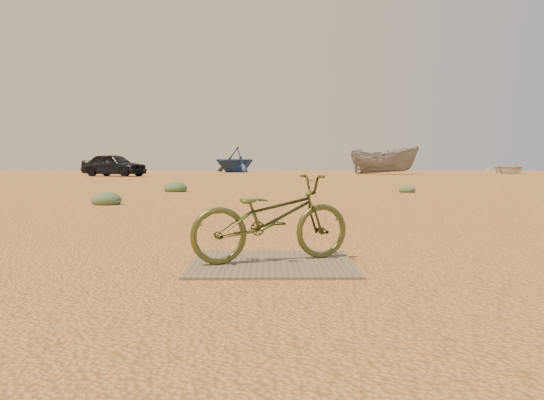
{
  "coord_description": "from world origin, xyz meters",
  "views": [
    {
      "loc": [
        0.24,
        -5.06,
        0.93
      ],
      "look_at": [
        0.27,
        -0.26,
        0.59
      ],
      "focal_mm": 35.0,
      "sensor_mm": 36.0,
      "label": 1
    }
  ],
  "objects_px": {
    "car": "(114,165)",
    "boat_far_left": "(235,160)",
    "bicycle": "(271,218)",
    "boat_mid_right": "(384,161)",
    "boat_far_right": "(508,168)",
    "plywood_board": "(272,263)"
  },
  "relations": [
    {
      "from": "boat_far_left",
      "to": "boat_mid_right",
      "type": "xyz_separation_m",
      "value": [
        12.83,
        -9.47,
        -0.15
      ]
    },
    {
      "from": "bicycle",
      "to": "plywood_board",
      "type": "bearing_deg",
      "value": 164.16
    },
    {
      "from": "bicycle",
      "to": "boat_far_left",
      "type": "height_order",
      "value": "boat_far_left"
    },
    {
      "from": "boat_far_left",
      "to": "car",
      "type": "bearing_deg",
      "value": -71.54
    },
    {
      "from": "plywood_board",
      "to": "boat_mid_right",
      "type": "relative_size",
      "value": 0.26
    },
    {
      "from": "boat_far_right",
      "to": "boat_far_left",
      "type": "bearing_deg",
      "value": 177.56
    },
    {
      "from": "boat_mid_right",
      "to": "plywood_board",
      "type": "bearing_deg",
      "value": -163.17
    },
    {
      "from": "bicycle",
      "to": "boat_far_left",
      "type": "relative_size",
      "value": 0.31
    },
    {
      "from": "bicycle",
      "to": "car",
      "type": "relative_size",
      "value": 0.33
    },
    {
      "from": "boat_far_left",
      "to": "plywood_board",
      "type": "bearing_deg",
      "value": -41.93
    },
    {
      "from": "plywood_board",
      "to": "bicycle",
      "type": "height_order",
      "value": "bicycle"
    },
    {
      "from": "car",
      "to": "boat_mid_right",
      "type": "bearing_deg",
      "value": -50.84
    },
    {
      "from": "boat_far_left",
      "to": "boat_far_right",
      "type": "relative_size",
      "value": 1.02
    },
    {
      "from": "boat_far_left",
      "to": "boat_mid_right",
      "type": "relative_size",
      "value": 0.84
    },
    {
      "from": "car",
      "to": "boat_mid_right",
      "type": "height_order",
      "value": "boat_mid_right"
    },
    {
      "from": "bicycle",
      "to": "car",
      "type": "distance_m",
      "value": 34.26
    },
    {
      "from": "boat_mid_right",
      "to": "boat_far_right",
      "type": "bearing_deg",
      "value": -41.85
    },
    {
      "from": "car",
      "to": "bicycle",
      "type": "bearing_deg",
      "value": -139.31
    },
    {
      "from": "plywood_board",
      "to": "bicycle",
      "type": "relative_size",
      "value": 0.98
    },
    {
      "from": "plywood_board",
      "to": "boat_far_left",
      "type": "height_order",
      "value": "boat_far_left"
    },
    {
      "from": "car",
      "to": "boat_far_left",
      "type": "height_order",
      "value": "boat_far_left"
    },
    {
      "from": "plywood_board",
      "to": "boat_mid_right",
      "type": "distance_m",
      "value": 39.92
    }
  ]
}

